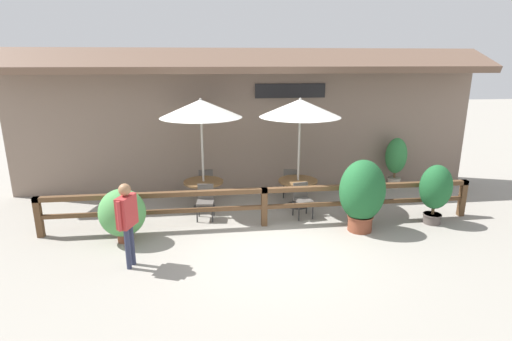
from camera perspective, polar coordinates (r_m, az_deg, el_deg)
ground_plane at (r=8.86m, az=2.18°, el=-10.50°), size 60.00×60.00×0.00m
building_facade at (r=12.15m, az=-0.88°, el=7.39°), size 14.28×1.49×4.23m
patio_railing at (r=9.55m, az=1.19°, el=-4.00°), size 10.40×0.14×0.95m
patio_umbrella_near at (r=10.40m, az=-7.89°, el=8.75°), size 2.12×2.12×2.95m
dining_table_near at (r=10.84m, az=-7.49°, el=-2.25°), size 1.06×1.06×0.75m
chair_near_streetside at (r=10.12m, az=-7.24°, el=-4.17°), size 0.46×0.46×0.88m
chair_near_wallside at (r=11.63m, az=-7.19°, el=-1.54°), size 0.44×0.44×0.88m
patio_umbrella_middle at (r=10.47m, az=6.32°, el=8.84°), size 2.12×2.12×2.95m
dining_table_middle at (r=10.91m, az=5.99°, el=-2.09°), size 1.06×1.06×0.75m
chair_middle_streetside at (r=10.23m, az=6.61°, el=-3.92°), size 0.49×0.49×0.88m
chair_middle_wallside at (r=11.63m, az=4.94°, el=-1.47°), size 0.50×0.50×0.88m
potted_plant_corner_fern at (r=9.20m, az=-18.56°, el=-5.80°), size 1.01×0.91×1.21m
potted_plant_tall_tropical at (r=10.55m, az=24.27°, el=-2.48°), size 0.77×0.69×1.48m
potted_plant_small_flowering at (r=9.52m, az=14.92°, el=-3.15°), size 1.06×0.95×1.71m
potted_plant_broad_leaf at (r=13.14m, az=19.36°, el=1.63°), size 0.66×0.59×1.58m
pedestrian at (r=7.92m, az=-17.97°, el=-5.98°), size 0.35×0.56×1.69m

